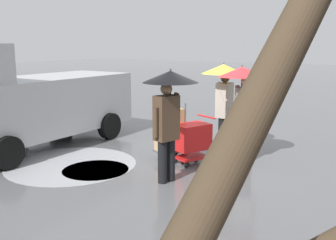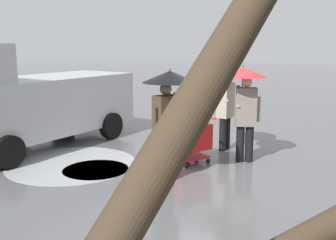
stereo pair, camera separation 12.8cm
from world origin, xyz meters
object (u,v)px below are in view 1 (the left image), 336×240
pedestrian_pink_side (243,91)px  pedestrian_black_side (169,99)px  pedestrian_white_side (224,86)px  hand_dolly_boxes (169,130)px  shopping_cart_vendor (191,138)px  cargo_van_parked_right (28,102)px

pedestrian_pink_side → pedestrian_black_side: 2.08m
pedestrian_black_side → pedestrian_pink_side: bearing=-108.4°
pedestrian_black_side → pedestrian_white_side: 2.62m
pedestrian_black_side → hand_dolly_boxes: bearing=-57.2°
shopping_cart_vendor → pedestrian_pink_side: bearing=-138.9°
pedestrian_pink_side → pedestrian_black_side: size_ratio=1.00×
pedestrian_pink_side → shopping_cart_vendor: bearing=41.1°
hand_dolly_boxes → pedestrian_black_side: 1.65m
cargo_van_parked_right → pedestrian_black_side: size_ratio=2.49×
cargo_van_parked_right → pedestrian_white_side: size_ratio=2.49×
shopping_cart_vendor → pedestrian_pink_side: size_ratio=0.47×
shopping_cart_vendor → pedestrian_white_side: size_ratio=0.47×
cargo_van_parked_right → pedestrian_white_side: cargo_van_parked_right is taller
pedestrian_black_side → cargo_van_parked_right: bearing=-1.3°
hand_dolly_boxes → pedestrian_pink_side: size_ratio=0.61×
hand_dolly_boxes → pedestrian_pink_side: (-1.41, -0.81, 0.89)m
pedestrian_pink_side → pedestrian_black_side: bearing=71.6°
cargo_van_parked_right → pedestrian_white_side: bearing=-148.4°
pedestrian_black_side → pedestrian_white_side: same height
pedestrian_pink_side → pedestrian_black_side: same height
hand_dolly_boxes → pedestrian_black_side: bearing=122.8°
shopping_cart_vendor → pedestrian_white_side: pedestrian_white_side is taller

